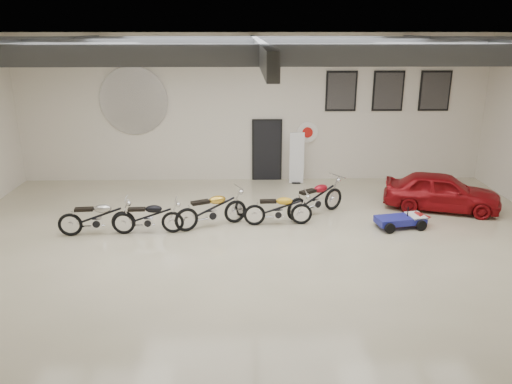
{
  "coord_description": "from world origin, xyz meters",
  "views": [
    {
      "loc": [
        -0.3,
        -11.02,
        5.13
      ],
      "look_at": [
        0.0,
        1.2,
        1.1
      ],
      "focal_mm": 35.0,
      "sensor_mm": 36.0,
      "label": 1
    }
  ],
  "objects_px": {
    "motorcycle_yellow": "(278,208)",
    "go_kart": "(405,217)",
    "motorcycle_silver": "(96,217)",
    "motorcycle_gold": "(211,209)",
    "motorcycle_red": "(316,197)",
    "vintage_car": "(442,191)",
    "banner_stand": "(297,158)",
    "motorcycle_black": "(148,216)"
  },
  "relations": [
    {
      "from": "motorcycle_yellow",
      "to": "go_kart",
      "type": "bearing_deg",
      "value": -6.45
    },
    {
      "from": "motorcycle_silver",
      "to": "motorcycle_gold",
      "type": "xyz_separation_m",
      "value": [
        2.94,
        0.46,
        0.02
      ]
    },
    {
      "from": "motorcycle_red",
      "to": "motorcycle_silver",
      "type": "bearing_deg",
      "value": 157.1
    },
    {
      "from": "motorcycle_yellow",
      "to": "motorcycle_red",
      "type": "height_order",
      "value": "motorcycle_red"
    },
    {
      "from": "vintage_car",
      "to": "motorcycle_red",
      "type": "bearing_deg",
      "value": 113.09
    },
    {
      "from": "motorcycle_red",
      "to": "banner_stand",
      "type": "bearing_deg",
      "value": 58.86
    },
    {
      "from": "motorcycle_black",
      "to": "banner_stand",
      "type": "bearing_deg",
      "value": 42.81
    },
    {
      "from": "motorcycle_black",
      "to": "go_kart",
      "type": "distance_m",
      "value": 6.85
    },
    {
      "from": "banner_stand",
      "to": "motorcycle_black",
      "type": "distance_m",
      "value": 6.15
    },
    {
      "from": "motorcycle_silver",
      "to": "motorcycle_red",
      "type": "relative_size",
      "value": 0.93
    },
    {
      "from": "motorcycle_gold",
      "to": "motorcycle_yellow",
      "type": "xyz_separation_m",
      "value": [
        1.81,
        0.11,
        -0.05
      ]
    },
    {
      "from": "motorcycle_silver",
      "to": "vintage_car",
      "type": "distance_m",
      "value": 9.78
    },
    {
      "from": "banner_stand",
      "to": "motorcycle_yellow",
      "type": "height_order",
      "value": "banner_stand"
    },
    {
      "from": "go_kart",
      "to": "vintage_car",
      "type": "bearing_deg",
      "value": 31.73
    },
    {
      "from": "banner_stand",
      "to": "vintage_car",
      "type": "xyz_separation_m",
      "value": [
        4.01,
        -2.73,
        -0.35
      ]
    },
    {
      "from": "banner_stand",
      "to": "motorcycle_silver",
      "type": "relative_size",
      "value": 0.95
    },
    {
      "from": "motorcycle_yellow",
      "to": "motorcycle_black",
      "type": "bearing_deg",
      "value": -173.49
    },
    {
      "from": "motorcycle_black",
      "to": "vintage_car",
      "type": "bearing_deg",
      "value": 8.6
    },
    {
      "from": "go_kart",
      "to": "motorcycle_red",
      "type": "bearing_deg",
      "value": 145.74
    },
    {
      "from": "motorcycle_yellow",
      "to": "go_kart",
      "type": "distance_m",
      "value": 3.43
    },
    {
      "from": "motorcycle_yellow",
      "to": "go_kart",
      "type": "relative_size",
      "value": 1.14
    },
    {
      "from": "banner_stand",
      "to": "motorcycle_red",
      "type": "xyz_separation_m",
      "value": [
        0.23,
        -3.11,
        -0.37
      ]
    },
    {
      "from": "motorcycle_red",
      "to": "go_kart",
      "type": "xyz_separation_m",
      "value": [
        2.29,
        -0.99,
        -0.24
      ]
    },
    {
      "from": "motorcycle_black",
      "to": "motorcycle_gold",
      "type": "height_order",
      "value": "motorcycle_gold"
    },
    {
      "from": "vintage_car",
      "to": "banner_stand",
      "type": "bearing_deg",
      "value": 73.07
    },
    {
      "from": "motorcycle_silver",
      "to": "motorcycle_black",
      "type": "xyz_separation_m",
      "value": [
        1.31,
        0.05,
        -0.03
      ]
    },
    {
      "from": "motorcycle_red",
      "to": "go_kart",
      "type": "relative_size",
      "value": 1.27
    },
    {
      "from": "motorcycle_gold",
      "to": "go_kart",
      "type": "relative_size",
      "value": 1.24
    },
    {
      "from": "motorcycle_black",
      "to": "vintage_car",
      "type": "relative_size",
      "value": 0.55
    },
    {
      "from": "motorcycle_gold",
      "to": "vintage_car",
      "type": "xyz_separation_m",
      "value": [
        6.7,
        1.22,
        0.04
      ]
    },
    {
      "from": "motorcycle_gold",
      "to": "motorcycle_yellow",
      "type": "distance_m",
      "value": 1.81
    },
    {
      "from": "motorcycle_black",
      "to": "motorcycle_red",
      "type": "height_order",
      "value": "motorcycle_red"
    },
    {
      "from": "banner_stand",
      "to": "vintage_car",
      "type": "distance_m",
      "value": 4.86
    },
    {
      "from": "banner_stand",
      "to": "motorcycle_yellow",
      "type": "bearing_deg",
      "value": -101.22
    },
    {
      "from": "motorcycle_silver",
      "to": "motorcycle_black",
      "type": "relative_size",
      "value": 1.05
    },
    {
      "from": "motorcycle_silver",
      "to": "go_kart",
      "type": "xyz_separation_m",
      "value": [
        8.15,
        0.31,
        -0.21
      ]
    },
    {
      "from": "go_kart",
      "to": "vintage_car",
      "type": "xyz_separation_m",
      "value": [
        1.48,
        1.37,
        0.27
      ]
    },
    {
      "from": "motorcycle_gold",
      "to": "motorcycle_yellow",
      "type": "height_order",
      "value": "motorcycle_gold"
    },
    {
      "from": "motorcycle_gold",
      "to": "motorcycle_silver",
      "type": "bearing_deg",
      "value": 164.18
    },
    {
      "from": "motorcycle_black",
      "to": "vintage_car",
      "type": "height_order",
      "value": "vintage_car"
    },
    {
      "from": "motorcycle_silver",
      "to": "motorcycle_red",
      "type": "bearing_deg",
      "value": 6.59
    },
    {
      "from": "banner_stand",
      "to": "motorcycle_gold",
      "type": "xyz_separation_m",
      "value": [
        -2.69,
        -3.95,
        -0.39
      ]
    }
  ]
}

